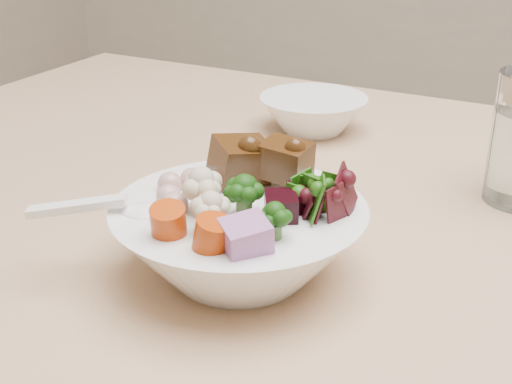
% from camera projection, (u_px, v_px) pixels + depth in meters
% --- Properties ---
extents(food_bowl, '(0.21, 0.21, 0.12)m').
position_uv_depth(food_bowl, '(242.00, 235.00, 0.59)').
color(food_bowl, white).
rests_on(food_bowl, dining_table).
extents(soup_spoon, '(0.12, 0.06, 0.02)m').
position_uv_depth(soup_spoon, '(127.00, 212.00, 0.57)').
color(soup_spoon, white).
rests_on(soup_spoon, food_bowl).
extents(side_bowl, '(0.14, 0.14, 0.05)m').
position_uv_depth(side_bowl, '(313.00, 114.00, 0.93)').
color(side_bowl, white).
rests_on(side_bowl, dining_table).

